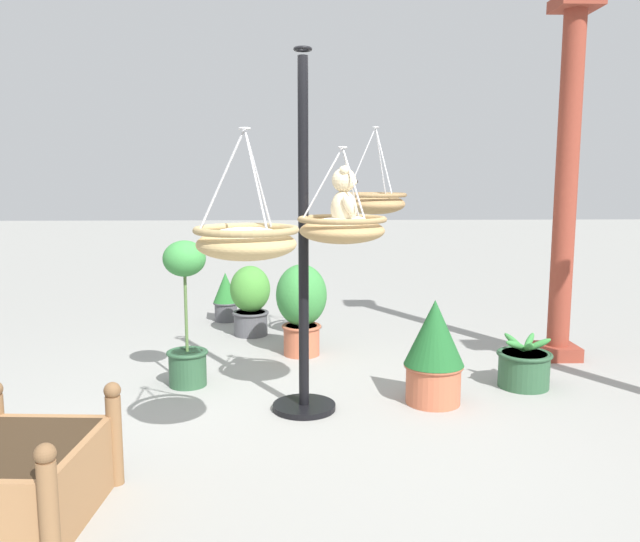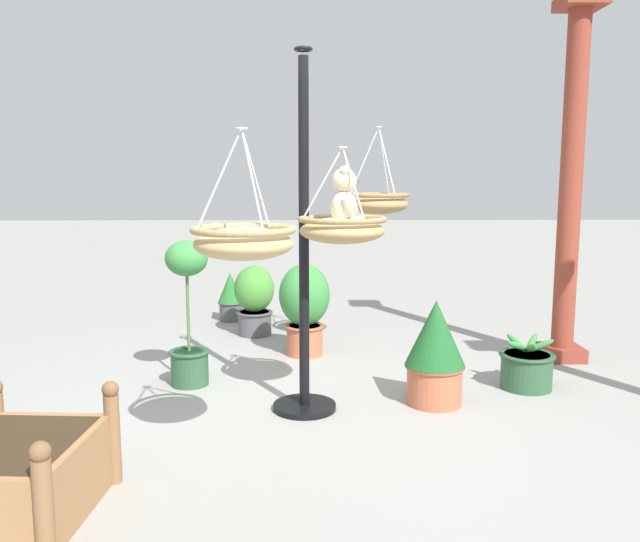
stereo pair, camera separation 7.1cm
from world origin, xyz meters
TOP-DOWN VIEW (x-y plane):
  - ground_plane at (0.00, 0.00)m, footprint 40.00×40.00m
  - display_pole_central at (-0.20, -0.01)m, footprint 0.44×0.44m
  - hanging_basket_with_teddy at (-0.05, 0.24)m, footprint 0.58×0.58m
  - teddy_bear at (-0.05, 0.26)m, footprint 0.27×0.24m
  - hanging_basket_left_high at (-1.55, 0.63)m, footprint 0.56×0.56m
  - hanging_basket_right_low at (0.87, -0.31)m, footprint 0.53×0.53m
  - greenhouse_pillar_left at (-1.41, 2.27)m, footprint 0.36×0.36m
  - wooden_planter_box at (1.23, -1.35)m, footprint 0.90×0.76m
  - potted_plant_fern_front at (-0.63, 1.69)m, footprint 0.42×0.42m
  - potted_plant_flowering_red at (-0.30, 0.92)m, footprint 0.43×0.43m
  - potted_plant_tall_leafy at (-3.01, -0.87)m, footprint 0.28×0.28m
  - potted_plant_small_succulent at (-2.35, -0.54)m, footprint 0.41×0.41m
  - potted_plant_trailing_ivy at (-0.75, -0.91)m, footprint 0.32×0.32m
  - potted_plant_broad_leaf at (-1.59, -0.02)m, footprint 0.46×0.46m

SIDE VIEW (x-z plane):
  - ground_plane at x=0.00m, z-range 0.00..0.00m
  - potted_plant_fern_front at x=-0.63m, z-range -0.04..0.37m
  - wooden_planter_box at x=1.23m, z-range -0.06..0.49m
  - potted_plant_tall_leafy at x=-3.01m, z-range 0.00..0.56m
  - potted_plant_small_succulent at x=-2.35m, z-range 0.02..0.74m
  - potted_plant_flowering_red at x=-0.30m, z-range 0.01..0.76m
  - potted_plant_broad_leaf at x=-1.59m, z-range 0.05..0.88m
  - potted_plant_trailing_ivy at x=-0.75m, z-range 0.02..1.16m
  - display_pole_central at x=-0.20m, z-range -0.46..1.98m
  - hanging_basket_with_teddy at x=-0.05m, z-range 0.97..1.59m
  - hanging_basket_right_low at x=0.87m, z-range 0.96..1.62m
  - hanging_basket_left_high at x=-1.55m, z-range 1.01..1.77m
  - teddy_bear at x=-0.05m, z-range 1.25..1.65m
  - greenhouse_pillar_left at x=-1.41m, z-range -0.05..3.04m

